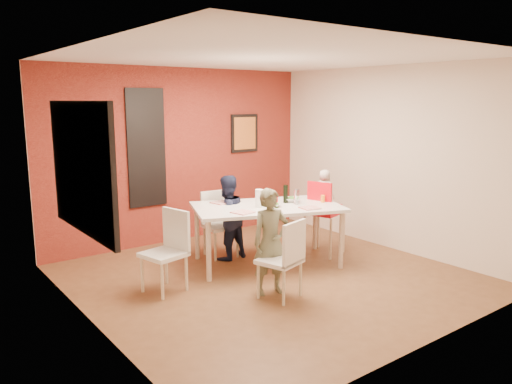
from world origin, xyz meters
TOP-DOWN VIEW (x-y plane):
  - ground at (0.00, 0.00)m, footprint 4.50×4.50m
  - ceiling at (0.00, 0.00)m, footprint 4.50×4.50m
  - wall_back at (0.00, 2.25)m, footprint 4.50×0.02m
  - wall_front at (0.00, -2.25)m, footprint 4.50×0.02m
  - wall_left at (-2.25, 0.00)m, footprint 0.02×4.50m
  - wall_right at (2.25, 0.00)m, footprint 0.02×4.50m
  - brick_accent_wall at (0.00, 2.23)m, footprint 4.50×0.02m
  - picture_window_frame at (-2.22, 0.20)m, footprint 0.05×1.70m
  - picture_window_pane at (-2.21, 0.20)m, footprint 0.02×1.55m
  - glassblock_strip at (-0.60, 2.21)m, footprint 0.55×0.03m
  - glassblock_surround at (-0.60, 2.21)m, footprint 0.60×0.03m
  - art_print_frame at (1.20, 2.21)m, footprint 0.54×0.03m
  - art_print_canvas at (1.20, 2.19)m, footprint 0.44×0.01m
  - dining_table at (0.30, 0.45)m, footprint 2.21×1.72m
  - chair_near at (-0.31, -0.65)m, footprint 0.52×0.52m
  - chair_far at (-0.01, 1.19)m, footprint 0.47×0.47m
  - chair_left at (-1.20, 0.39)m, footprint 0.53×0.53m
  - high_chair at (1.20, 0.29)m, footprint 0.56×0.56m
  - child_near at (-0.33, -0.41)m, footprint 0.51×0.40m
  - child_far at (-0.02, 0.95)m, footprint 0.62×0.50m
  - toddler at (1.23, 0.31)m, footprint 0.27×0.34m
  - plate_near_left at (-0.22, 0.29)m, footprint 0.28×0.28m
  - plate_far_mid at (0.47, 0.71)m, footprint 0.26×0.26m
  - plate_near_right at (0.63, -0.03)m, footprint 0.26×0.26m
  - plate_far_left at (-0.10, 0.95)m, footprint 0.27×0.27m
  - salad_bowl_a at (0.31, 0.32)m, footprint 0.21×0.21m
  - salad_bowl_b at (0.73, 0.45)m, footprint 0.30×0.30m
  - wine_bottle at (0.61, 0.44)m, footprint 0.07×0.07m
  - wine_glass_a at (0.21, 0.24)m, footprint 0.07×0.07m
  - wine_glass_b at (0.67, 0.27)m, footprint 0.07×0.07m
  - paper_towel_roll at (0.15, 0.42)m, footprint 0.11×0.11m
  - condiment_red at (0.44, 0.42)m, footprint 0.04×0.04m
  - condiment_green at (0.41, 0.48)m, footprint 0.04×0.04m
  - condiment_brown at (0.46, 0.45)m, footprint 0.04×0.04m
  - sippy_cup at (1.04, 0.15)m, footprint 0.06×0.06m

SIDE VIEW (x-z plane):
  - ground at x=0.00m, z-range 0.00..0.00m
  - chair_near at x=-0.31m, z-range 0.05..0.96m
  - chair_far at x=-0.01m, z-range 0.05..0.98m
  - chair_left at x=-1.20m, z-range 0.06..1.01m
  - child_far at x=-0.02m, z-range 0.00..1.19m
  - child_near at x=-0.33m, z-range 0.00..1.23m
  - high_chair at x=1.20m, z-range 0.11..1.19m
  - dining_table at x=0.30m, z-range 0.33..1.14m
  - plate_far_mid at x=0.47m, z-range 0.81..0.82m
  - plate_near_right at x=0.63m, z-range 0.81..0.82m
  - plate_near_left at x=-0.22m, z-range 0.81..0.82m
  - plate_far_left at x=-0.10m, z-range 0.81..0.82m
  - salad_bowl_a at x=0.31m, z-range 0.81..0.86m
  - salad_bowl_b at x=0.73m, z-range 0.81..0.87m
  - sippy_cup at x=1.04m, z-range 0.81..0.91m
  - condiment_red at x=0.44m, z-range 0.81..0.95m
  - condiment_brown at x=0.46m, z-range 0.81..0.96m
  - condiment_green at x=0.41m, z-range 0.81..0.96m
  - wine_glass_b at x=0.67m, z-range 0.81..1.01m
  - wine_glass_a at x=0.21m, z-range 0.81..1.02m
  - paper_towel_roll at x=0.15m, z-range 0.81..1.05m
  - toddler at x=1.23m, z-range 0.63..1.23m
  - wine_bottle at x=0.61m, z-range 0.81..1.06m
  - wall_back at x=0.00m, z-range 0.00..2.70m
  - wall_front at x=0.00m, z-range 0.00..2.70m
  - wall_left at x=-2.25m, z-range 0.00..2.70m
  - wall_right at x=2.25m, z-range 0.00..2.70m
  - brick_accent_wall at x=0.00m, z-range 0.00..2.70m
  - glassblock_strip at x=-0.60m, z-range 0.65..2.35m
  - glassblock_surround at x=-0.60m, z-range 0.62..2.38m
  - picture_window_frame at x=-2.22m, z-range 0.90..2.20m
  - picture_window_pane at x=-2.21m, z-range 0.98..2.12m
  - art_print_frame at x=1.20m, z-range 1.33..1.97m
  - art_print_canvas at x=1.20m, z-range 1.38..1.92m
  - ceiling at x=0.00m, z-range 2.69..2.71m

